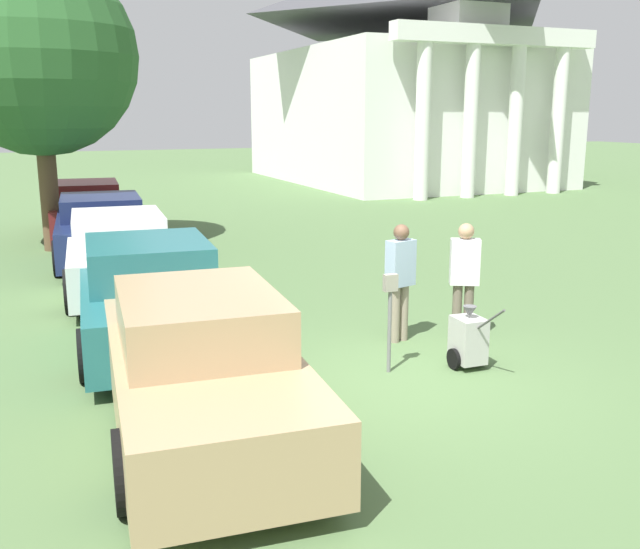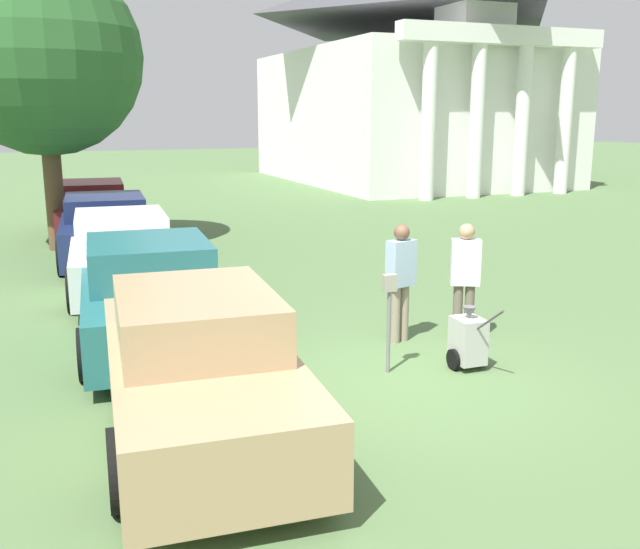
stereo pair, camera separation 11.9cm
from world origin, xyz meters
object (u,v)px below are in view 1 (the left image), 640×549
Objects in this scene: parked_car_teal at (149,295)px; parked_car_navy at (102,229)px; parked_car_maroon at (88,210)px; person_supervisor at (464,274)px; parking_meter at (390,304)px; parked_car_tan at (198,362)px; person_worker at (400,275)px; church at (404,61)px; parked_car_white at (119,253)px; equipment_cart at (468,340)px.

parked_car_navy is (0.00, 6.55, 0.01)m from parked_car_teal.
parked_car_teal is at bearing -85.80° from parked_car_maroon.
person_supervisor is (4.29, -1.72, 0.30)m from parked_car_teal.
parked_car_maroon is at bearing 101.81° from parking_meter.
parked_car_maroon is (0.00, 13.30, -0.00)m from parked_car_tan.
parked_car_teal is 4.63m from person_supervisor.
person_worker is 0.07× the size of church.
parked_car_tan is at bearing -123.14° from church.
parked_car_white is 5.95m from person_worker.
parked_car_teal is 10.13m from parked_car_maroon.
parked_car_navy is at bearing 94.19° from parked_car_white.
parked_car_teal reaches higher than parked_car_white.
parked_car_teal is 26.98m from church.
parked_car_maroon is at bearing 94.20° from parked_car_white.
parking_meter is 1.33m from person_worker.
parked_car_tan is 3.16m from parked_car_teal.
parked_car_tan is at bearing 12.54° from person_worker.
parked_car_navy reaches higher than parking_meter.
parked_car_teal reaches higher than parked_car_maroon.
parked_car_tan is 29.53m from church.
person_supervisor is 0.07× the size of church.
person_supervisor is at bearing 146.88° from person_worker.
person_supervisor is 1.76× the size of equipment_cart.
parked_car_white reaches higher than equipment_cart.
parked_car_maroon is 3.07× the size of person_supervisor.
parking_meter is at bearing -39.35° from parked_car_teal.
parked_car_teal reaches higher than parked_car_navy.
parked_car_maroon is (0.00, 10.13, 0.00)m from parked_car_teal.
equipment_cart is (3.69, -9.31, -0.32)m from parked_car_navy.
equipment_cart is (3.69, -12.89, -0.32)m from parked_car_maroon.
parked_car_maroon reaches higher than equipment_cart.
parked_car_teal is 0.96× the size of parked_car_white.
parked_car_navy is 3.00× the size of person_worker.
parked_car_teal is 0.90× the size of parked_car_maroon.
equipment_cart is 27.42m from church.
person_worker is (3.39, -11.55, 0.29)m from parked_car_maroon.
parked_car_white is at bearing -85.81° from parked_car_navy.
parked_car_maroon is at bearing 94.20° from parked_car_teal.
church is at bearing 61.06° from parked_car_tan.
parked_car_teal is 0.19× the size of church.
parked_car_white is 0.97× the size of parked_car_navy.
person_supervisor reaches higher than parked_car_teal.
parked_car_navy is 10.02m from equipment_cart.
church is at bearing 64.91° from equipment_cart.
parked_car_white is 0.20× the size of church.
parked_car_maroon is 4.11× the size of parking_meter.
parked_car_white is at bearing 94.20° from parked_car_tan.
parked_car_maroon is at bearing 94.20° from parked_car_tan.
parked_car_white is at bearing 122.58° from equipment_cart.
parking_meter is 27.59m from church.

